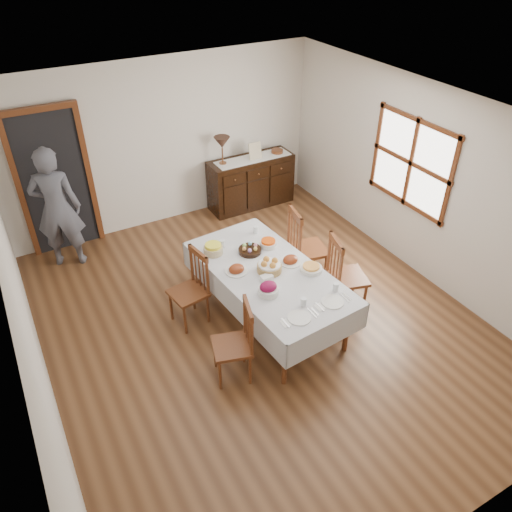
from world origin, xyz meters
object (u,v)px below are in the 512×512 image
chair_left_near (236,342)px  person (56,204)px  chair_left_far (191,288)px  chair_right_far (304,246)px  chair_right_near (344,274)px  table_lamp (222,143)px  dining_table (268,277)px  sideboard (251,182)px

chair_left_near → person: (-1.16, 3.13, 0.46)m
chair_left_far → chair_left_near: bearing=-6.0°
chair_right_far → chair_right_near: bearing=-160.2°
chair_left_far → table_lamp: 2.86m
chair_right_far → table_lamp: 2.37m
dining_table → table_lamp: 2.90m
chair_left_near → chair_right_near: chair_right_near is taller
dining_table → table_lamp: (0.75, 2.75, 0.56)m
chair_left_far → chair_right_near: 1.90m
dining_table → table_lamp: size_ratio=5.02×
sideboard → person: size_ratio=0.76×
chair_left_near → sideboard: 3.89m
table_lamp → chair_right_near: bearing=-86.2°
chair_left_far → person: person is taller
chair_right_near → sideboard: chair_right_near is taller
chair_left_far → sideboard: bearing=128.5°
chair_right_near → sideboard: bearing=9.8°
table_lamp → dining_table: bearing=-105.2°
chair_left_far → chair_right_near: size_ratio=0.92×
person → sideboard: bearing=-156.8°
chair_left_far → dining_table: bearing=50.8°
chair_left_far → person: 2.37m
chair_left_far → table_lamp: (1.55, 2.28, 0.73)m
chair_left_far → table_lamp: size_ratio=2.14×
chair_left_near → chair_right_far: 1.92m
chair_left_near → chair_left_far: (-0.06, 1.08, 0.01)m
chair_left_far → person: (-1.10, 2.04, 0.46)m
dining_table → sideboard: (1.25, 2.73, -0.23)m
dining_table → sideboard: sideboard is taller
dining_table → chair_left_far: chair_left_far is taller
sideboard → chair_left_near: bearing=-120.9°
sideboard → table_lamp: bearing=177.3°
dining_table → chair_right_far: size_ratio=2.04×
dining_table → person: bearing=122.2°
chair_right_near → chair_right_far: 0.74m
sideboard → table_lamp: 0.94m
dining_table → chair_right_near: chair_right_near is taller
sideboard → table_lamp: size_ratio=3.16×
dining_table → person: 3.17m
chair_right_near → sideboard: 3.00m
chair_left_far → chair_right_far: size_ratio=0.87×
sideboard → person: 3.21m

